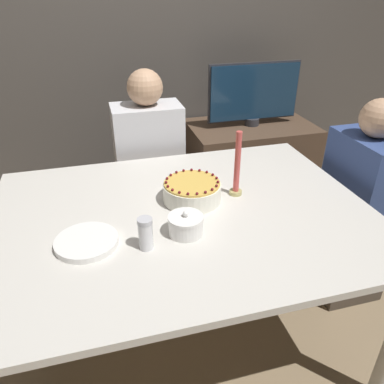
{
  "coord_description": "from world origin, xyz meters",
  "views": [
    {
      "loc": [
        -0.32,
        -1.29,
        1.61
      ],
      "look_at": [
        0.06,
        0.09,
        0.81
      ],
      "focal_mm": 35.0,
      "sensor_mm": 36.0,
      "label": 1
    }
  ],
  "objects_px": {
    "sugar_bowl": "(186,225)",
    "person_man_blue_shirt": "(151,181)",
    "cake": "(192,191)",
    "candle": "(237,170)",
    "person_woman_floral": "(355,217)",
    "tv_monitor": "(254,93)",
    "sugar_shaker": "(146,233)"
  },
  "relations": [
    {
      "from": "sugar_bowl",
      "to": "person_man_blue_shirt",
      "type": "height_order",
      "value": "person_man_blue_shirt"
    },
    {
      "from": "cake",
      "to": "candle",
      "type": "height_order",
      "value": "candle"
    },
    {
      "from": "cake",
      "to": "sugar_bowl",
      "type": "height_order",
      "value": "same"
    },
    {
      "from": "cake",
      "to": "person_woman_floral",
      "type": "distance_m",
      "value": 0.99
    },
    {
      "from": "tv_monitor",
      "to": "cake",
      "type": "bearing_deg",
      "value": -125.77
    },
    {
      "from": "candle",
      "to": "sugar_bowl",
      "type": "bearing_deg",
      "value": -141.2
    },
    {
      "from": "cake",
      "to": "person_woman_floral",
      "type": "bearing_deg",
      "value": 2.23
    },
    {
      "from": "candle",
      "to": "tv_monitor",
      "type": "xyz_separation_m",
      "value": [
        0.51,
        0.99,
        0.06
      ]
    },
    {
      "from": "person_man_blue_shirt",
      "to": "person_woman_floral",
      "type": "height_order",
      "value": "person_man_blue_shirt"
    },
    {
      "from": "sugar_bowl",
      "to": "tv_monitor",
      "type": "distance_m",
      "value": 1.48
    },
    {
      "from": "person_man_blue_shirt",
      "to": "tv_monitor",
      "type": "distance_m",
      "value": 0.95
    },
    {
      "from": "sugar_shaker",
      "to": "person_man_blue_shirt",
      "type": "height_order",
      "value": "person_man_blue_shirt"
    },
    {
      "from": "candle",
      "to": "person_woman_floral",
      "type": "relative_size",
      "value": 0.26
    },
    {
      "from": "candle",
      "to": "tv_monitor",
      "type": "bearing_deg",
      "value": 62.86
    },
    {
      "from": "person_man_blue_shirt",
      "to": "cake",
      "type": "bearing_deg",
      "value": 96.44
    },
    {
      "from": "tv_monitor",
      "to": "person_man_blue_shirt",
      "type": "bearing_deg",
      "value": -159.85
    },
    {
      "from": "sugar_shaker",
      "to": "candle",
      "type": "height_order",
      "value": "candle"
    },
    {
      "from": "sugar_bowl",
      "to": "tv_monitor",
      "type": "bearing_deg",
      "value": 56.82
    },
    {
      "from": "cake",
      "to": "tv_monitor",
      "type": "height_order",
      "value": "tv_monitor"
    },
    {
      "from": "sugar_bowl",
      "to": "person_woman_floral",
      "type": "relative_size",
      "value": 0.12
    },
    {
      "from": "sugar_bowl",
      "to": "sugar_shaker",
      "type": "relative_size",
      "value": 1.09
    },
    {
      "from": "candle",
      "to": "person_man_blue_shirt",
      "type": "bearing_deg",
      "value": 112.11
    },
    {
      "from": "tv_monitor",
      "to": "sugar_shaker",
      "type": "bearing_deg",
      "value": -127.01
    },
    {
      "from": "sugar_bowl",
      "to": "candle",
      "type": "height_order",
      "value": "candle"
    },
    {
      "from": "tv_monitor",
      "to": "candle",
      "type": "bearing_deg",
      "value": -117.14
    },
    {
      "from": "sugar_shaker",
      "to": "candle",
      "type": "distance_m",
      "value": 0.54
    },
    {
      "from": "sugar_bowl",
      "to": "candle",
      "type": "bearing_deg",
      "value": 38.8
    },
    {
      "from": "cake",
      "to": "person_woman_floral",
      "type": "xyz_separation_m",
      "value": [
        0.93,
        0.04,
        -0.32
      ]
    },
    {
      "from": "sugar_shaker",
      "to": "person_man_blue_shirt",
      "type": "xyz_separation_m",
      "value": [
        0.17,
        0.99,
        -0.31
      ]
    },
    {
      "from": "person_woman_floral",
      "to": "sugar_shaker",
      "type": "bearing_deg",
      "value": 105.35
    },
    {
      "from": "sugar_shaker",
      "to": "candle",
      "type": "bearing_deg",
      "value": 32.24
    },
    {
      "from": "cake",
      "to": "person_man_blue_shirt",
      "type": "xyz_separation_m",
      "value": [
        -0.08,
        0.7,
        -0.29
      ]
    }
  ]
}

